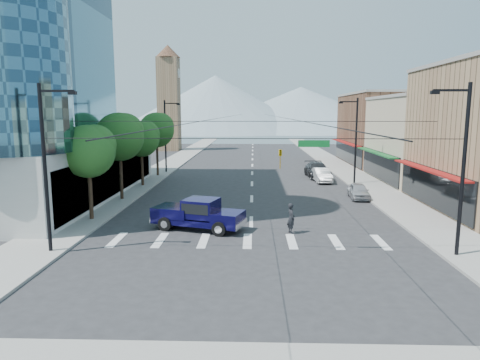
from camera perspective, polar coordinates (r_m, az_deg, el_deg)
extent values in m
plane|color=#28282B|center=(24.07, 1.44, -9.20)|extent=(160.00, 160.00, 0.00)
cube|color=gray|center=(64.45, -9.08, 2.27)|extent=(4.00, 120.00, 0.15)
cube|color=gray|center=(64.41, 12.41, 2.17)|extent=(4.00, 120.00, 0.15)
cube|color=tan|center=(51.00, 24.81, 4.79)|extent=(12.00, 14.00, 9.00)
cube|color=brown|center=(65.98, 19.44, 6.32)|extent=(12.00, 18.00, 10.00)
cube|color=#8C6B4C|center=(86.49, -9.44, 9.88)|extent=(4.00, 4.00, 18.00)
cone|color=brown|center=(87.26, -9.62, 16.59)|extent=(4.80, 4.80, 2.40)
cone|color=gray|center=(173.56, -3.28, 10.15)|extent=(80.00, 80.00, 22.00)
cone|color=gray|center=(183.95, 8.09, 9.39)|extent=(90.00, 90.00, 18.00)
cylinder|color=black|center=(31.44, -19.34, -1.11)|extent=(0.28, 0.28, 4.55)
sphere|color=#1C541D|center=(31.11, -19.59, 3.61)|extent=(3.64, 3.64, 3.64)
sphere|color=#1C541D|center=(31.22, -18.75, 4.41)|extent=(2.86, 2.86, 2.86)
cylinder|color=black|center=(37.93, -15.60, 1.16)|extent=(0.28, 0.28, 5.11)
sphere|color=#1C541D|center=(37.66, -15.78, 5.56)|extent=(4.09, 4.09, 4.09)
sphere|color=#1C541D|center=(37.81, -15.09, 6.21)|extent=(3.21, 3.21, 3.21)
cylinder|color=black|center=(44.64, -12.93, 2.04)|extent=(0.28, 0.28, 4.55)
sphere|color=#1C541D|center=(44.41, -13.04, 5.37)|extent=(3.64, 3.64, 3.64)
sphere|color=#1C541D|center=(44.58, -12.47, 5.92)|extent=(2.86, 2.86, 2.86)
cylinder|color=black|center=(51.37, -10.97, 3.30)|extent=(0.28, 0.28, 5.11)
sphere|color=#1C541D|center=(51.17, -11.07, 6.56)|extent=(4.09, 4.09, 4.09)
sphere|color=#1C541D|center=(51.36, -10.57, 7.03)|extent=(3.21, 3.21, 3.21)
cylinder|color=black|center=(24.62, -24.55, 1.14)|extent=(0.20, 0.20, 9.00)
cylinder|color=black|center=(24.52, 27.60, 0.90)|extent=(0.20, 0.20, 9.00)
cylinder|color=black|center=(21.90, 1.49, 5.55)|extent=(21.60, 0.04, 0.04)
imported|color=gold|center=(22.04, 5.38, 2.79)|extent=(0.16, 0.20, 1.00)
cube|color=#0C6626|center=(22.14, 9.83, 4.81)|extent=(1.60, 0.06, 0.35)
cylinder|color=black|center=(54.06, -9.92, 5.68)|extent=(0.20, 0.20, 9.00)
cube|color=black|center=(53.81, -9.09, 10.05)|extent=(1.80, 0.12, 0.12)
cube|color=black|center=(53.67, -8.24, 9.97)|extent=(0.40, 0.25, 0.18)
cylinder|color=black|center=(46.22, 15.20, 4.95)|extent=(0.20, 0.20, 9.00)
cube|color=black|center=(45.93, 14.30, 10.09)|extent=(1.80, 0.12, 0.12)
cube|color=black|center=(45.77, 13.31, 10.00)|extent=(0.40, 0.25, 0.18)
cube|color=#090735|center=(27.97, -5.59, -5.39)|extent=(6.24, 3.80, 0.37)
cube|color=#090735|center=(27.08, -1.59, -4.90)|extent=(2.24, 2.45, 0.59)
cube|color=#090735|center=(27.68, -5.21, -3.72)|extent=(2.53, 2.49, 1.17)
cube|color=black|center=(27.66, -5.22, -3.50)|extent=(2.33, 2.46, 0.64)
cube|color=#090735|center=(28.60, -8.72, -4.14)|extent=(2.98, 2.77, 0.69)
cube|color=silver|center=(26.90, 0.13, -5.93)|extent=(0.73, 1.97, 0.37)
cube|color=silver|center=(29.29, -10.82, -4.85)|extent=(0.73, 1.97, 0.32)
cylinder|color=black|center=(26.39, -2.80, -6.55)|extent=(0.95, 0.57, 0.90)
cylinder|color=black|center=(28.21, -1.25, -5.51)|extent=(0.95, 0.57, 0.90)
cylinder|color=black|center=(27.96, -9.95, -5.78)|extent=(0.95, 0.57, 0.90)
cylinder|color=black|center=(29.69, -8.05, -4.86)|extent=(0.95, 0.57, 0.90)
imported|color=black|center=(27.03, 6.82, -5.08)|extent=(0.67, 0.82, 1.94)
imported|color=#ADADB2|center=(39.02, 15.52, -1.43)|extent=(1.79, 4.01, 1.34)
imported|color=silver|center=(47.42, 10.84, 0.65)|extent=(1.80, 4.63, 1.50)
imported|color=#2B2B2E|center=(50.57, 10.27, 1.30)|extent=(2.72, 6.05, 1.72)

